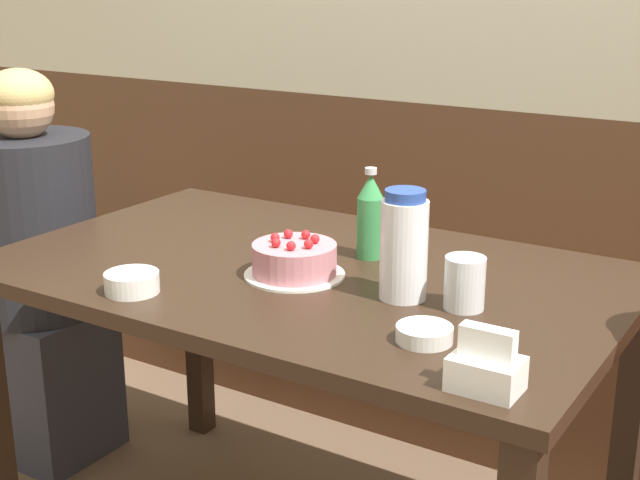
{
  "coord_description": "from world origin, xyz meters",
  "views": [
    {
      "loc": [
        1.01,
        -1.55,
        1.4
      ],
      "look_at": [
        0.0,
        0.05,
        0.82
      ],
      "focal_mm": 50.0,
      "sensor_mm": 36.0,
      "label": 1
    }
  ],
  "objects_px": {
    "birthday_cake": "(294,260)",
    "person_teal_shirt": "(36,275)",
    "water_pitcher": "(404,246)",
    "glass_water_tall": "(465,283)",
    "bowl_rice_small": "(132,282)",
    "bench_seat": "(451,359)",
    "bowl_soup_white": "(424,334)",
    "soju_bottle": "(370,216)",
    "napkin_holder": "(486,368)"
  },
  "relations": [
    {
      "from": "soju_bottle",
      "to": "napkin_holder",
      "type": "relative_size",
      "value": 1.89
    },
    {
      "from": "water_pitcher",
      "to": "person_teal_shirt",
      "type": "height_order",
      "value": "person_teal_shirt"
    },
    {
      "from": "birthday_cake",
      "to": "person_teal_shirt",
      "type": "distance_m",
      "value": 1.0
    },
    {
      "from": "birthday_cake",
      "to": "glass_water_tall",
      "type": "xyz_separation_m",
      "value": [
        0.38,
        0.02,
        0.02
      ]
    },
    {
      "from": "soju_bottle",
      "to": "person_teal_shirt",
      "type": "relative_size",
      "value": 0.18
    },
    {
      "from": "person_teal_shirt",
      "to": "water_pitcher",
      "type": "bearing_deg",
      "value": -4.74
    },
    {
      "from": "birthday_cake",
      "to": "person_teal_shirt",
      "type": "bearing_deg",
      "value": 173.57
    },
    {
      "from": "bench_seat",
      "to": "bowl_rice_small",
      "type": "height_order",
      "value": "bowl_rice_small"
    },
    {
      "from": "bench_seat",
      "to": "glass_water_tall",
      "type": "bearing_deg",
      "value": -65.83
    },
    {
      "from": "water_pitcher",
      "to": "glass_water_tall",
      "type": "height_order",
      "value": "water_pitcher"
    },
    {
      "from": "bowl_soup_white",
      "to": "person_teal_shirt",
      "type": "bearing_deg",
      "value": 168.51
    },
    {
      "from": "bowl_rice_small",
      "to": "bowl_soup_white",
      "type": "bearing_deg",
      "value": 8.48
    },
    {
      "from": "birthday_cake",
      "to": "water_pitcher",
      "type": "height_order",
      "value": "water_pitcher"
    },
    {
      "from": "soju_bottle",
      "to": "birthday_cake",
      "type": "bearing_deg",
      "value": -110.21
    },
    {
      "from": "bench_seat",
      "to": "birthday_cake",
      "type": "relative_size",
      "value": 12.81
    },
    {
      "from": "bench_seat",
      "to": "napkin_holder",
      "type": "xyz_separation_m",
      "value": [
        0.56,
        -1.18,
        0.59
      ]
    },
    {
      "from": "soju_bottle",
      "to": "water_pitcher",
      "type": "bearing_deg",
      "value": -46.35
    },
    {
      "from": "bench_seat",
      "to": "bowl_rice_small",
      "type": "distance_m",
      "value": 1.3
    },
    {
      "from": "bowl_soup_white",
      "to": "birthday_cake",
      "type": "bearing_deg",
      "value": 156.77
    },
    {
      "from": "soju_bottle",
      "to": "bowl_soup_white",
      "type": "height_order",
      "value": "soju_bottle"
    },
    {
      "from": "soju_bottle",
      "to": "person_teal_shirt",
      "type": "height_order",
      "value": "person_teal_shirt"
    },
    {
      "from": "water_pitcher",
      "to": "glass_water_tall",
      "type": "relative_size",
      "value": 2.14
    },
    {
      "from": "bowl_rice_small",
      "to": "glass_water_tall",
      "type": "relative_size",
      "value": 1.07
    },
    {
      "from": "water_pitcher",
      "to": "bowl_soup_white",
      "type": "distance_m",
      "value": 0.24
    },
    {
      "from": "soju_bottle",
      "to": "person_teal_shirt",
      "type": "bearing_deg",
      "value": -175.05
    },
    {
      "from": "glass_water_tall",
      "to": "person_teal_shirt",
      "type": "height_order",
      "value": "person_teal_shirt"
    },
    {
      "from": "glass_water_tall",
      "to": "bench_seat",
      "type": "bearing_deg",
      "value": 114.17
    },
    {
      "from": "person_teal_shirt",
      "to": "napkin_holder",
      "type": "bearing_deg",
      "value": -14.6
    },
    {
      "from": "bowl_rice_small",
      "to": "glass_water_tall",
      "type": "height_order",
      "value": "glass_water_tall"
    },
    {
      "from": "napkin_holder",
      "to": "glass_water_tall",
      "type": "xyz_separation_m",
      "value": [
        -0.17,
        0.3,
        0.01
      ]
    },
    {
      "from": "bowl_rice_small",
      "to": "glass_water_tall",
      "type": "distance_m",
      "value": 0.67
    },
    {
      "from": "bowl_rice_small",
      "to": "person_teal_shirt",
      "type": "relative_size",
      "value": 0.1
    },
    {
      "from": "soju_bottle",
      "to": "glass_water_tall",
      "type": "distance_m",
      "value": 0.36
    },
    {
      "from": "soju_bottle",
      "to": "bowl_rice_small",
      "type": "bearing_deg",
      "value": -123.22
    },
    {
      "from": "birthday_cake",
      "to": "bench_seat",
      "type": "bearing_deg",
      "value": 90.75
    },
    {
      "from": "glass_water_tall",
      "to": "birthday_cake",
      "type": "bearing_deg",
      "value": -177.09
    },
    {
      "from": "bench_seat",
      "to": "water_pitcher",
      "type": "xyz_separation_m",
      "value": [
        0.27,
        -0.89,
        0.66
      ]
    },
    {
      "from": "soju_bottle",
      "to": "glass_water_tall",
      "type": "bearing_deg",
      "value": -30.12
    },
    {
      "from": "napkin_holder",
      "to": "bowl_rice_small",
      "type": "distance_m",
      "value": 0.77
    },
    {
      "from": "napkin_holder",
      "to": "person_teal_shirt",
      "type": "height_order",
      "value": "person_teal_shirt"
    },
    {
      "from": "birthday_cake",
      "to": "bowl_rice_small",
      "type": "bearing_deg",
      "value": -131.21
    },
    {
      "from": "water_pitcher",
      "to": "napkin_holder",
      "type": "height_order",
      "value": "water_pitcher"
    },
    {
      "from": "bowl_soup_white",
      "to": "person_teal_shirt",
      "type": "height_order",
      "value": "person_teal_shirt"
    },
    {
      "from": "water_pitcher",
      "to": "soju_bottle",
      "type": "bearing_deg",
      "value": 133.65
    },
    {
      "from": "napkin_holder",
      "to": "bowl_rice_small",
      "type": "bearing_deg",
      "value": 177.9
    },
    {
      "from": "birthday_cake",
      "to": "napkin_holder",
      "type": "distance_m",
      "value": 0.62
    },
    {
      "from": "napkin_holder",
      "to": "bowl_soup_white",
      "type": "bearing_deg",
      "value": 143.73
    },
    {
      "from": "bench_seat",
      "to": "bowl_soup_white",
      "type": "height_order",
      "value": "bowl_soup_white"
    },
    {
      "from": "water_pitcher",
      "to": "soju_bottle",
      "type": "relative_size",
      "value": 1.07
    },
    {
      "from": "birthday_cake",
      "to": "person_teal_shirt",
      "type": "relative_size",
      "value": 0.19
    }
  ]
}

